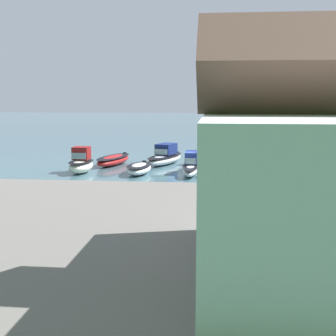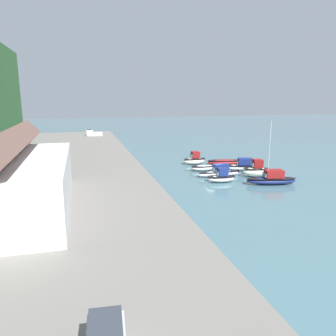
{
  "view_description": "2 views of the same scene",
  "coord_description": "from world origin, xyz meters",
  "px_view_note": "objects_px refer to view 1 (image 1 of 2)",
  "views": [
    {
      "loc": [
        -3.4,
        44.35,
        7.55
      ],
      "look_at": [
        0.59,
        6.8,
        1.68
      ],
      "focal_mm": 50.0,
      "sensor_mm": 36.0,
      "label": 1
    },
    {
      "loc": [
        -50.64,
        21.74,
        13.32
      ],
      "look_at": [
        -3.43,
        9.02,
        2.58
      ],
      "focal_mm": 35.0,
      "sensor_mm": 36.0,
      "label": 2
    }
  ],
  "objects_px": {
    "moored_boat_2": "(139,168)",
    "moored_boat_4": "(255,158)",
    "moored_boat_3": "(81,163)",
    "moored_boat_5": "(208,155)",
    "moored_boat_7": "(113,160)",
    "moored_boat_6": "(165,157)",
    "moored_boat_0": "(226,168)",
    "moored_boat_1": "(191,166)"
  },
  "relations": [
    {
      "from": "moored_boat_3",
      "to": "moored_boat_0",
      "type": "bearing_deg",
      "value": 178.75
    },
    {
      "from": "moored_boat_5",
      "to": "moored_boat_7",
      "type": "relative_size",
      "value": 0.65
    },
    {
      "from": "moored_boat_5",
      "to": "moored_boat_6",
      "type": "bearing_deg",
      "value": 10.48
    },
    {
      "from": "moored_boat_4",
      "to": "moored_boat_5",
      "type": "height_order",
      "value": "moored_boat_4"
    },
    {
      "from": "moored_boat_1",
      "to": "moored_boat_4",
      "type": "height_order",
      "value": "moored_boat_4"
    },
    {
      "from": "moored_boat_0",
      "to": "moored_boat_2",
      "type": "xyz_separation_m",
      "value": [
        8.4,
        -0.45,
        -0.26
      ]
    },
    {
      "from": "moored_boat_6",
      "to": "moored_boat_2",
      "type": "bearing_deg",
      "value": 94.5
    },
    {
      "from": "moored_boat_1",
      "to": "moored_boat_5",
      "type": "bearing_deg",
      "value": -104.59
    },
    {
      "from": "moored_boat_3",
      "to": "moored_boat_5",
      "type": "height_order",
      "value": "moored_boat_5"
    },
    {
      "from": "moored_boat_0",
      "to": "moored_boat_7",
      "type": "relative_size",
      "value": 0.62
    },
    {
      "from": "moored_boat_6",
      "to": "moored_boat_7",
      "type": "height_order",
      "value": "moored_boat_6"
    },
    {
      "from": "moored_boat_7",
      "to": "moored_boat_0",
      "type": "bearing_deg",
      "value": 163.83
    },
    {
      "from": "moored_boat_2",
      "to": "moored_boat_4",
      "type": "distance_m",
      "value": 13.36
    },
    {
      "from": "moored_boat_5",
      "to": "moored_boat_7",
      "type": "height_order",
      "value": "moored_boat_5"
    },
    {
      "from": "moored_boat_6",
      "to": "moored_boat_3",
      "type": "bearing_deg",
      "value": 60.65
    },
    {
      "from": "moored_boat_3",
      "to": "moored_boat_5",
      "type": "bearing_deg",
      "value": -150.63
    },
    {
      "from": "moored_boat_5",
      "to": "moored_boat_6",
      "type": "xyz_separation_m",
      "value": [
        4.8,
        -0.13,
        -0.29
      ]
    },
    {
      "from": "moored_boat_3",
      "to": "moored_boat_2",
      "type": "bearing_deg",
      "value": 179.8
    },
    {
      "from": "moored_boat_0",
      "to": "moored_boat_1",
      "type": "xyz_separation_m",
      "value": [
        3.39,
        -1.19,
        -0.06
      ]
    },
    {
      "from": "moored_boat_2",
      "to": "moored_boat_5",
      "type": "xyz_separation_m",
      "value": [
        -6.56,
        -6.79,
        0.54
      ]
    },
    {
      "from": "moored_boat_6",
      "to": "moored_boat_7",
      "type": "xyz_separation_m",
      "value": [
        5.63,
        1.06,
        -0.26
      ]
    },
    {
      "from": "moored_boat_1",
      "to": "moored_boat_5",
      "type": "relative_size",
      "value": 1.57
    },
    {
      "from": "moored_boat_0",
      "to": "moored_boat_6",
      "type": "xyz_separation_m",
      "value": [
        6.64,
        -7.37,
        -0.01
      ]
    },
    {
      "from": "moored_boat_4",
      "to": "moored_boat_7",
      "type": "bearing_deg",
      "value": 14.76
    },
    {
      "from": "moored_boat_4",
      "to": "moored_boat_5",
      "type": "xyz_separation_m",
      "value": [
        5.09,
        -0.25,
        0.28
      ]
    },
    {
      "from": "moored_boat_0",
      "to": "moored_boat_1",
      "type": "bearing_deg",
      "value": -12.87
    },
    {
      "from": "moored_boat_3",
      "to": "moored_boat_6",
      "type": "bearing_deg",
      "value": -137.05
    },
    {
      "from": "moored_boat_0",
      "to": "moored_boat_3",
      "type": "bearing_deg",
      "value": 4.16
    },
    {
      "from": "moored_boat_2",
      "to": "moored_boat_6",
      "type": "relative_size",
      "value": 0.68
    },
    {
      "from": "moored_boat_5",
      "to": "moored_boat_7",
      "type": "distance_m",
      "value": 10.49
    },
    {
      "from": "moored_boat_6",
      "to": "moored_boat_7",
      "type": "distance_m",
      "value": 5.74
    },
    {
      "from": "moored_boat_3",
      "to": "moored_boat_5",
      "type": "xyz_separation_m",
      "value": [
        -12.37,
        -6.66,
        0.16
      ]
    },
    {
      "from": "moored_boat_1",
      "to": "moored_boat_7",
      "type": "relative_size",
      "value": 1.02
    },
    {
      "from": "moored_boat_3",
      "to": "moored_boat_4",
      "type": "distance_m",
      "value": 18.59
    },
    {
      "from": "moored_boat_0",
      "to": "moored_boat_5",
      "type": "xyz_separation_m",
      "value": [
        1.84,
        -7.23,
        0.28
      ]
    },
    {
      "from": "moored_boat_3",
      "to": "moored_boat_6",
      "type": "distance_m",
      "value": 10.17
    },
    {
      "from": "moored_boat_7",
      "to": "moored_boat_4",
      "type": "bearing_deg",
      "value": -166.47
    },
    {
      "from": "moored_boat_7",
      "to": "moored_boat_5",
      "type": "bearing_deg",
      "value": -163.9
    },
    {
      "from": "moored_boat_2",
      "to": "moored_boat_5",
      "type": "height_order",
      "value": "moored_boat_5"
    },
    {
      "from": "moored_boat_4",
      "to": "moored_boat_7",
      "type": "height_order",
      "value": "moored_boat_4"
    },
    {
      "from": "moored_boat_0",
      "to": "moored_boat_4",
      "type": "distance_m",
      "value": 7.7
    },
    {
      "from": "moored_boat_5",
      "to": "moored_boat_6",
      "type": "height_order",
      "value": "moored_boat_5"
    }
  ]
}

